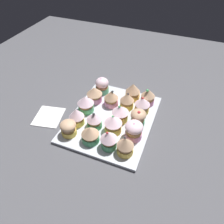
# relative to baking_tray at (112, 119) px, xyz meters

# --- Properties ---
(ground_plane) EXTENTS (1.80, 1.80, 0.03)m
(ground_plane) POSITION_rel_baking_tray_xyz_m (0.00, 0.00, -0.02)
(ground_plane) COLOR #4C4C51
(baking_tray) EXTENTS (0.31, 0.38, 0.01)m
(baking_tray) POSITION_rel_baking_tray_xyz_m (0.00, 0.00, 0.00)
(baking_tray) COLOR silver
(baking_tray) RESTS_ON ground_plane
(cupcake_0) EXTENTS (0.06, 0.06, 0.06)m
(cupcake_0) POSITION_rel_baking_tray_xyz_m (-0.11, -0.13, 0.04)
(cupcake_0) COLOR #EFC651
(cupcake_0) RESTS_ON baking_tray
(cupcake_1) EXTENTS (0.06, 0.06, 0.07)m
(cupcake_1) POSITION_rel_baking_tray_xyz_m (-0.03, -0.13, 0.04)
(cupcake_1) COLOR #4C9E6B
(cupcake_1) RESTS_ON baking_tray
(cupcake_2) EXTENTS (0.06, 0.06, 0.08)m
(cupcake_2) POSITION_rel_baking_tray_xyz_m (0.04, -0.14, 0.05)
(cupcake_2) COLOR #4C9E6B
(cupcake_2) RESTS_ON baking_tray
(cupcake_3) EXTENTS (0.06, 0.06, 0.07)m
(cupcake_3) POSITION_rel_baking_tray_xyz_m (0.10, -0.14, 0.04)
(cupcake_3) COLOR #EFC651
(cupcake_3) RESTS_ON baking_tray
(cupcake_4) EXTENTS (0.06, 0.06, 0.07)m
(cupcake_4) POSITION_rel_baking_tray_xyz_m (-0.11, -0.08, 0.04)
(cupcake_4) COLOR #EFC651
(cupcake_4) RESTS_ON baking_tray
(cupcake_5) EXTENTS (0.06, 0.06, 0.07)m
(cupcake_5) POSITION_rel_baking_tray_xyz_m (-0.04, -0.07, 0.04)
(cupcake_5) COLOR #4C9E6B
(cupcake_5) RESTS_ON baking_tray
(cupcake_6) EXTENTS (0.07, 0.07, 0.07)m
(cupcake_6) POSITION_rel_baking_tray_xyz_m (0.03, -0.06, 0.04)
(cupcake_6) COLOR #EFC651
(cupcake_6) RESTS_ON baking_tray
(cupcake_7) EXTENTS (0.06, 0.06, 0.07)m
(cupcake_7) POSITION_rel_baking_tray_xyz_m (0.11, -0.06, 0.04)
(cupcake_7) COLOR pink
(cupcake_7) RESTS_ON baking_tray
(cupcake_8) EXTENTS (0.07, 0.07, 0.07)m
(cupcake_8) POSITION_rel_baking_tray_xyz_m (-0.11, 0.00, 0.04)
(cupcake_8) COLOR #4C9E6B
(cupcake_8) RESTS_ON baking_tray
(cupcake_9) EXTENTS (0.06, 0.06, 0.07)m
(cupcake_9) POSITION_rel_baking_tray_xyz_m (0.03, -0.00, 0.04)
(cupcake_9) COLOR #EFC651
(cupcake_9) RESTS_ON baking_tray
(cupcake_10) EXTENTS (0.06, 0.06, 0.07)m
(cupcake_10) POSITION_rel_baking_tray_xyz_m (0.10, -0.00, 0.04)
(cupcake_10) COLOR #4C9E6B
(cupcake_10) RESTS_ON baking_tray
(cupcake_11) EXTENTS (0.07, 0.07, 0.07)m
(cupcake_11) POSITION_rel_baking_tray_xyz_m (-0.11, 0.07, 0.04)
(cupcake_11) COLOR pink
(cupcake_11) RESTS_ON baking_tray
(cupcake_12) EXTENTS (0.06, 0.06, 0.07)m
(cupcake_12) POSITION_rel_baking_tray_xyz_m (-0.03, 0.07, 0.04)
(cupcake_12) COLOR pink
(cupcake_12) RESTS_ON baking_tray
(cupcake_13) EXTENTS (0.06, 0.06, 0.07)m
(cupcake_13) POSITION_rel_baking_tray_xyz_m (0.03, 0.08, 0.04)
(cupcake_13) COLOR #EFC651
(cupcake_13) RESTS_ON baking_tray
(cupcake_14) EXTENTS (0.06, 0.06, 0.07)m
(cupcake_14) POSITION_rel_baking_tray_xyz_m (0.10, 0.08, 0.04)
(cupcake_14) COLOR #EFC651
(cupcake_14) RESTS_ON baking_tray
(cupcake_15) EXTENTS (0.06, 0.06, 0.07)m
(cupcake_15) POSITION_rel_baking_tray_xyz_m (-0.10, 0.14, 0.04)
(cupcake_15) COLOR #4C9E6B
(cupcake_15) RESTS_ON baking_tray
(cupcake_16) EXTENTS (0.06, 0.06, 0.07)m
(cupcake_16) POSITION_rel_baking_tray_xyz_m (0.04, 0.15, 0.04)
(cupcake_16) COLOR #EFC651
(cupcake_16) RESTS_ON baking_tray
(cupcake_17) EXTENTS (0.06, 0.06, 0.08)m
(cupcake_17) POSITION_rel_baking_tray_xyz_m (0.11, 0.13, 0.04)
(cupcake_17) COLOR pink
(cupcake_17) RESTS_ON baking_tray
(napkin) EXTENTS (0.13, 0.13, 0.01)m
(napkin) POSITION_rel_baking_tray_xyz_m (-0.24, -0.08, -0.00)
(napkin) COLOR white
(napkin) RESTS_ON ground_plane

